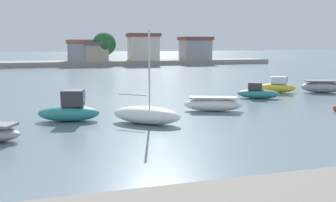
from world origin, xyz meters
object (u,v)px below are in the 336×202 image
(moored_boat_8, at_px, (322,87))
(moored_boat_7, at_px, (275,87))
(mooring_buoy_1, at_px, (336,108))
(moored_boat_3, at_px, (70,110))
(moored_boat_5, at_px, (213,104))
(moored_boat_6, at_px, (258,93))
(moored_boat_4, at_px, (147,115))

(moored_boat_8, bearing_deg, moored_boat_7, -169.27)
(mooring_buoy_1, bearing_deg, moored_boat_8, 56.62)
(moored_boat_3, relative_size, moored_boat_5, 0.93)
(moored_boat_6, relative_size, moored_boat_7, 0.90)
(moored_boat_4, bearing_deg, moored_boat_3, -167.85)
(moored_boat_8, distance_m, mooring_buoy_1, 10.30)
(moored_boat_5, xyz_separation_m, moored_boat_6, (6.04, 4.52, 0.01))
(moored_boat_3, bearing_deg, moored_boat_4, -12.04)
(moored_boat_4, bearing_deg, moored_boat_8, 63.26)
(moored_boat_4, distance_m, moored_boat_7, 17.92)
(moored_boat_6, bearing_deg, moored_boat_4, -118.27)
(moored_boat_7, relative_size, moored_boat_8, 0.98)
(moored_boat_3, bearing_deg, moored_boat_8, 30.39)
(mooring_buoy_1, bearing_deg, moored_boat_7, 82.24)
(moored_boat_5, relative_size, moored_boat_8, 1.02)
(moored_boat_6, xyz_separation_m, moored_boat_7, (3.40, 2.74, 0.08))
(moored_boat_3, height_order, moored_boat_6, moored_boat_3)
(moored_boat_8, height_order, mooring_buoy_1, moored_boat_8)
(moored_boat_3, relative_size, mooring_buoy_1, 9.66)
(moored_boat_5, bearing_deg, moored_boat_3, -154.89)
(moored_boat_5, xyz_separation_m, moored_boat_8, (13.78, 6.14, 0.09))
(moored_boat_3, distance_m, mooring_buoy_1, 17.85)
(moored_boat_7, bearing_deg, moored_boat_8, 7.27)
(moored_boat_5, xyz_separation_m, mooring_buoy_1, (8.12, -2.46, -0.27))
(moored_boat_6, distance_m, moored_boat_8, 7.91)
(moored_boat_6, bearing_deg, moored_boat_8, 40.97)
(moored_boat_5, distance_m, mooring_buoy_1, 8.49)
(moored_boat_3, relative_size, moored_boat_7, 0.96)
(moored_boat_3, height_order, moored_boat_7, moored_boat_3)
(moored_boat_6, bearing_deg, moored_boat_5, -114.03)
(moored_boat_5, distance_m, moored_boat_8, 15.09)
(moored_boat_6, height_order, mooring_buoy_1, moored_boat_6)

